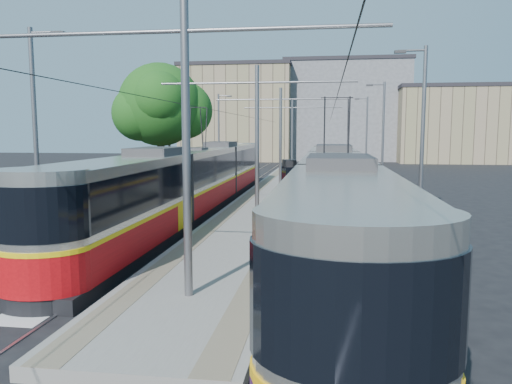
# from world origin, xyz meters

# --- Properties ---
(ground) EXTENTS (160.00, 160.00, 0.00)m
(ground) POSITION_xyz_m (0.00, 0.00, 0.00)
(ground) COLOR black
(ground) RESTS_ON ground
(platform) EXTENTS (4.00, 50.00, 0.30)m
(platform) POSITION_xyz_m (0.00, 17.00, 0.15)
(platform) COLOR gray
(platform) RESTS_ON ground
(tactile_strip_left) EXTENTS (0.70, 50.00, 0.01)m
(tactile_strip_left) POSITION_xyz_m (-1.45, 17.00, 0.30)
(tactile_strip_left) COLOR gray
(tactile_strip_left) RESTS_ON platform
(tactile_strip_right) EXTENTS (0.70, 50.00, 0.01)m
(tactile_strip_right) POSITION_xyz_m (1.45, 17.00, 0.30)
(tactile_strip_right) COLOR gray
(tactile_strip_right) RESTS_ON platform
(rails) EXTENTS (8.71, 70.00, 0.03)m
(rails) POSITION_xyz_m (0.00, 17.00, 0.02)
(rails) COLOR gray
(rails) RESTS_ON ground
(track_arrow) EXTENTS (1.20, 5.00, 0.01)m
(track_arrow) POSITION_xyz_m (-3.60, -3.00, 0.01)
(track_arrow) COLOR silver
(track_arrow) RESTS_ON ground
(tram_left) EXTENTS (2.43, 31.22, 5.50)m
(tram_left) POSITION_xyz_m (-3.60, 10.38, 1.71)
(tram_left) COLOR black
(tram_left) RESTS_ON ground
(tram_right) EXTENTS (2.43, 29.15, 5.50)m
(tram_right) POSITION_xyz_m (3.60, 3.92, 1.86)
(tram_right) COLOR black
(tram_right) RESTS_ON ground
(catenary) EXTENTS (9.20, 70.00, 7.00)m
(catenary) POSITION_xyz_m (0.00, 14.15, 4.52)
(catenary) COLOR slate
(catenary) RESTS_ON platform
(street_lamps) EXTENTS (15.18, 38.22, 8.00)m
(street_lamps) POSITION_xyz_m (-0.00, 21.00, 4.18)
(street_lamps) COLOR slate
(street_lamps) RESTS_ON ground
(shelter) EXTENTS (0.94, 1.21, 2.35)m
(shelter) POSITION_xyz_m (1.13, 13.27, 1.53)
(shelter) COLOR black
(shelter) RESTS_ON platform
(tree) EXTENTS (6.01, 5.56, 8.73)m
(tree) POSITION_xyz_m (-7.35, 17.04, 5.90)
(tree) COLOR #382314
(tree) RESTS_ON ground
(building_left) EXTENTS (16.32, 12.24, 14.05)m
(building_left) POSITION_xyz_m (-10.00, 60.00, 7.04)
(building_left) COLOR gray
(building_left) RESTS_ON ground
(building_centre) EXTENTS (18.36, 14.28, 14.83)m
(building_centre) POSITION_xyz_m (6.00, 64.00, 7.42)
(building_centre) COLOR gray
(building_centre) RESTS_ON ground
(building_right) EXTENTS (14.28, 10.20, 10.57)m
(building_right) POSITION_xyz_m (20.00, 58.00, 5.30)
(building_right) COLOR gray
(building_right) RESTS_ON ground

